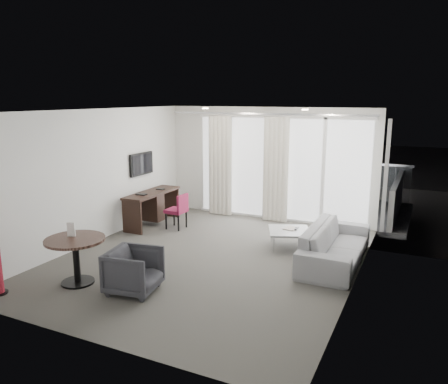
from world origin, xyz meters
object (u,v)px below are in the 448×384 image
at_px(rattan_chair_a, 333,196).
at_px(coffee_table, 289,239).
at_px(round_table, 76,261).
at_px(rattan_chair_b, 339,197).
at_px(desk, 152,208).
at_px(sofa, 335,244).
at_px(tub_armchair, 134,271).
at_px(desk_chair, 176,211).

bearing_deg(rattan_chair_a, coffee_table, -69.33).
distance_m(round_table, rattan_chair_b, 6.72).
relative_size(desk, rattan_chair_a, 2.00).
distance_m(sofa, rattan_chair_a, 3.57).
bearing_deg(sofa, desk, 82.25).
bearing_deg(round_table, coffee_table, 50.43).
distance_m(desk, rattan_chair_b, 4.64).
bearing_deg(rattan_chair_a, desk, -115.48).
bearing_deg(coffee_table, round_table, -129.57).
relative_size(desk, tub_armchair, 2.22).
xyz_separation_m(desk_chair, round_table, (0.13, -3.13, -0.03)).
bearing_deg(rattan_chair_b, desk, -116.33).
bearing_deg(coffee_table, desk, 177.10).
height_order(desk_chair, rattan_chair_b, desk_chair).
distance_m(desk, desk_chair, 0.63).
distance_m(round_table, rattan_chair_a, 6.63).
xyz_separation_m(desk, tub_armchair, (1.75, -3.03, -0.05)).
bearing_deg(sofa, desk_chair, 81.30).
xyz_separation_m(desk, desk_chair, (0.63, -0.03, 0.01)).
distance_m(desk_chair, sofa, 3.59).
distance_m(tub_armchair, rattan_chair_b, 6.25).
bearing_deg(tub_armchair, desk_chair, 11.34).
xyz_separation_m(round_table, sofa, (3.42, 2.58, -0.04)).
bearing_deg(round_table, rattan_chair_a, 66.43).
height_order(round_table, rattan_chair_b, rattan_chair_b).
bearing_deg(desk, sofa, -7.75).
relative_size(coffee_table, rattan_chair_b, 1.05).
height_order(coffee_table, sofa, sofa).
xyz_separation_m(desk_chair, rattan_chair_a, (2.78, 2.95, 0.01)).
bearing_deg(rattan_chair_a, round_table, -89.59).
height_order(sofa, rattan_chair_a, rattan_chair_a).
height_order(desk, rattan_chair_b, desk).
distance_m(round_table, tub_armchair, 0.99).
height_order(desk_chair, rattan_chair_a, rattan_chair_a).
bearing_deg(rattan_chair_a, rattan_chair_b, 36.27).
bearing_deg(round_table, tub_armchair, 7.40).
distance_m(desk, sofa, 4.22).
height_order(desk_chair, round_table, desk_chair).
bearing_deg(sofa, round_table, 127.09).
xyz_separation_m(round_table, rattan_chair_a, (2.65, 6.07, 0.04)).
xyz_separation_m(desk, sofa, (4.18, -0.57, -0.05)).
bearing_deg(round_table, desk, 103.64).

